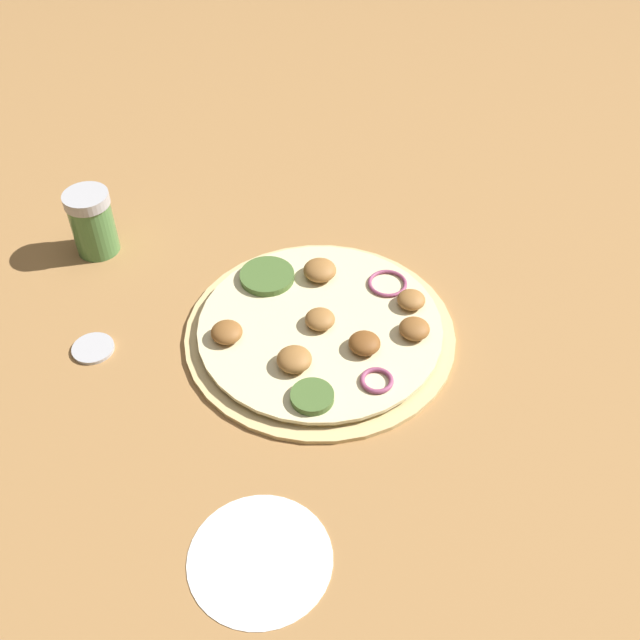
% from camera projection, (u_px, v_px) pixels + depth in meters
% --- Properties ---
extents(ground_plane, '(3.00, 3.00, 0.00)m').
position_uv_depth(ground_plane, '(320.00, 334.00, 0.73)').
color(ground_plane, '#9E703F').
extents(pizza, '(0.26, 0.26, 0.03)m').
position_uv_depth(pizza, '(320.00, 328.00, 0.72)').
color(pizza, '#D6B77A').
rests_on(pizza, ground_plane).
extents(spice_jar, '(0.05, 0.05, 0.07)m').
position_uv_depth(spice_jar, '(92.00, 222.00, 0.79)').
color(spice_jar, '#4C7F42').
rests_on(spice_jar, ground_plane).
extents(loose_cap, '(0.04, 0.04, 0.01)m').
position_uv_depth(loose_cap, '(93.00, 347.00, 0.71)').
color(loose_cap, '#B2B2B7').
rests_on(loose_cap, ground_plane).
extents(flour_patch, '(0.11, 0.11, 0.00)m').
position_uv_depth(flour_patch, '(260.00, 559.00, 0.56)').
color(flour_patch, white).
rests_on(flour_patch, ground_plane).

